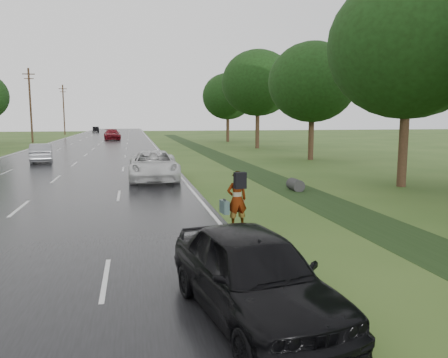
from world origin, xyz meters
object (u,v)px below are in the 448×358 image
white_pickup (154,165)px  dark_sedan (253,274)px  silver_sedan (41,153)px  pedestrian (236,199)px

white_pickup → dark_sedan: white_pickup is taller
white_pickup → dark_sedan: size_ratio=1.27×
silver_sedan → dark_sedan: bearing=98.4°
pedestrian → white_pickup: size_ratio=0.31×
white_pickup → silver_sedan: white_pickup is taller
dark_sedan → silver_sedan: 29.56m
white_pickup → dark_sedan: 16.95m
white_pickup → dark_sedan: (0.78, -16.93, -0.03)m
pedestrian → white_pickup: pedestrian is taller
white_pickup → silver_sedan: (-7.81, 11.35, -0.08)m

